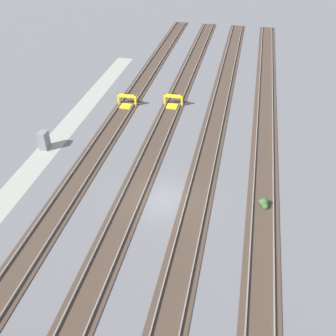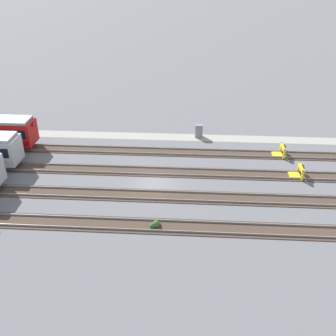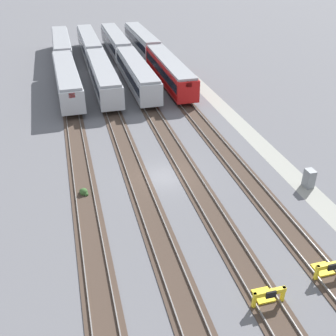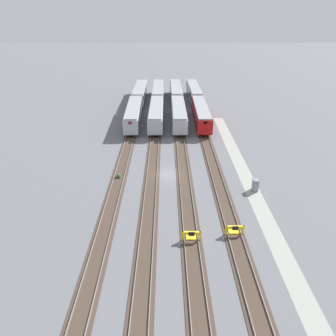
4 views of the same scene
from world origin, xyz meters
name	(u,v)px [view 1 (image 1 of 4)]	position (x,y,z in m)	size (l,w,h in m)	color
ground_plane	(164,200)	(0.00, 0.00, 0.00)	(400.00, 400.00, 0.00)	slate
service_walkway	(22,180)	(0.00, -11.14, 0.00)	(54.00, 2.00, 0.01)	#9E9E93
rail_track_nearest	(73,187)	(0.00, -6.96, 0.04)	(90.00, 2.24, 0.21)	#47382D
rail_track_near_inner	(133,195)	(0.00, -2.32, 0.04)	(90.00, 2.24, 0.21)	#47382D
rail_track_middle	(196,204)	(0.00, 2.32, 0.04)	(90.00, 2.24, 0.21)	#47382D
rail_track_far_inner	(263,213)	(0.00, 6.96, 0.04)	(90.00, 2.24, 0.21)	#47382D
bumper_stop_nearest_track	(126,101)	(-13.78, -6.96, 0.51)	(1.34, 2.00, 1.22)	yellow
bumper_stop_near_inner_track	(173,102)	(-14.73, -2.32, 0.51)	(1.35, 2.00, 1.22)	yellow
electrical_cabinet	(44,140)	(-4.60, -11.46, 0.80)	(0.90, 0.73, 1.60)	gray
weed_clump	(264,203)	(-0.86, 7.02, 0.24)	(0.92, 0.70, 0.64)	#38602D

